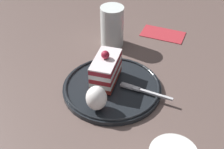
{
  "coord_description": "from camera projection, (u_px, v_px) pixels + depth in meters",
  "views": [
    {
      "loc": [
        0.52,
        -0.19,
        0.49
      ],
      "look_at": [
        0.01,
        0.01,
        0.05
      ],
      "focal_mm": 51.34,
      "sensor_mm": 36.0,
      "label": 1
    }
  ],
  "objects": [
    {
      "name": "ground_plane",
      "position": [
        108.0,
        89.0,
        0.74
      ],
      "size": [
        2.4,
        2.4,
        0.0
      ],
      "primitive_type": "plane",
      "color": "brown"
    },
    {
      "name": "dessert_plate",
      "position": [
        112.0,
        87.0,
        0.73
      ],
      "size": [
        0.23,
        0.23,
        0.02
      ],
      "color": "black",
      "rests_on": "ground_plane"
    },
    {
      "name": "cake_slice",
      "position": [
        106.0,
        70.0,
        0.72
      ],
      "size": [
        0.11,
        0.1,
        0.08
      ],
      "color": "maroon",
      "rests_on": "dessert_plate"
    },
    {
      "name": "whipped_cream_dollop",
      "position": [
        96.0,
        98.0,
        0.65
      ],
      "size": [
        0.04,
        0.04,
        0.05
      ],
      "primitive_type": "ellipsoid",
      "color": "white",
      "rests_on": "dessert_plate"
    },
    {
      "name": "fork",
      "position": [
        145.0,
        91.0,
        0.71
      ],
      "size": [
        0.09,
        0.09,
        0.0
      ],
      "color": "silver",
      "rests_on": "dessert_plate"
    },
    {
      "name": "drink_glass_far",
      "position": [
        112.0,
        29.0,
        0.86
      ],
      "size": [
        0.06,
        0.06,
        0.11
      ],
      "color": "white",
      "rests_on": "ground_plane"
    },
    {
      "name": "folded_napkin",
      "position": [
        163.0,
        34.0,
        0.93
      ],
      "size": [
        0.13,
        0.14,
        0.0
      ],
      "primitive_type": "cube",
      "rotation": [
        0.0,
        0.0,
        0.81
      ],
      "color": "#AC2B33",
      "rests_on": "ground_plane"
    }
  ]
}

